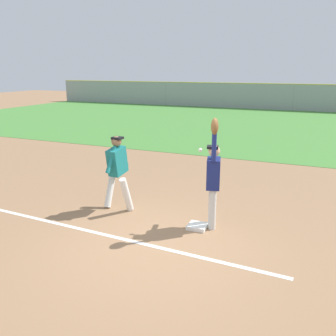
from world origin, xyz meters
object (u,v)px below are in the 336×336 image
at_px(fielder, 213,175).
at_px(parked_car_blue, 314,99).
at_px(runner, 117,168).
at_px(baseball, 200,150).
at_px(parked_car_green, 256,97).
at_px(parked_car_silver, 193,95).
at_px(first_base, 197,226).

xyz_separation_m(fielder, parked_car_blue, (0.64, 26.56, -0.45)).
bearing_deg(parked_car_blue, runner, -98.68).
height_order(fielder, parked_car_blue, fielder).
bearing_deg(baseball, fielder, -2.09).
bearing_deg(parked_car_green, parked_car_blue, -8.48).
bearing_deg(fielder, parked_car_silver, -84.56).
distance_m(fielder, runner, 2.28).
height_order(fielder, baseball, fielder).
distance_m(fielder, baseball, 0.56).
bearing_deg(baseball, parked_car_green, 98.25).
relative_size(runner, parked_car_blue, 0.38).
height_order(fielder, parked_car_green, fielder).
height_order(runner, parked_car_silver, runner).
relative_size(first_base, baseball, 5.14).
bearing_deg(parked_car_blue, parked_car_silver, 176.39).
bearing_deg(parked_car_silver, parked_car_green, 5.46).
bearing_deg(parked_car_blue, parked_car_green, 175.79).
distance_m(first_base, parked_car_green, 27.17).
height_order(fielder, parked_car_silver, fielder).
relative_size(runner, baseball, 23.24).
distance_m(first_base, runner, 2.26).
bearing_deg(runner, first_base, -4.32).
bearing_deg(baseball, parked_car_silver, 109.98).
height_order(parked_car_silver, parked_car_blue, same).
bearing_deg(parked_car_silver, parked_car_blue, 4.97).
bearing_deg(fielder, baseball, -17.17).
bearing_deg(first_base, parked_car_blue, 88.09).
xyz_separation_m(parked_car_green, parked_car_blue, (4.80, -0.15, 0.00)).
xyz_separation_m(fielder, baseball, (-0.29, 0.01, 0.48)).
xyz_separation_m(first_base, parked_car_green, (-3.91, 26.88, 0.63)).
relative_size(first_base, parked_car_silver, 0.08).
xyz_separation_m(first_base, fielder, (0.25, 0.17, 1.08)).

